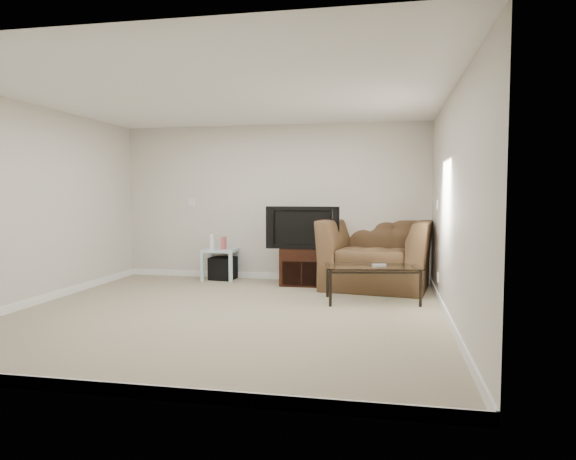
% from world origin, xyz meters
% --- Properties ---
extents(floor, '(5.00, 5.00, 0.00)m').
position_xyz_m(floor, '(0.00, 0.00, 0.00)').
color(floor, tan).
rests_on(floor, ground).
extents(ceiling, '(5.00, 5.00, 0.00)m').
position_xyz_m(ceiling, '(0.00, 0.00, 2.50)').
color(ceiling, white).
rests_on(ceiling, ground).
extents(wall_back, '(5.00, 0.02, 2.50)m').
position_xyz_m(wall_back, '(0.00, 2.50, 1.25)').
color(wall_back, silver).
rests_on(wall_back, ground).
extents(wall_left, '(0.02, 5.00, 2.50)m').
position_xyz_m(wall_left, '(-2.50, 0.00, 1.25)').
color(wall_left, silver).
rests_on(wall_left, ground).
extents(wall_right, '(0.02, 5.00, 2.50)m').
position_xyz_m(wall_right, '(2.50, 0.00, 1.25)').
color(wall_right, silver).
rests_on(wall_right, ground).
extents(plate_back, '(0.12, 0.02, 0.12)m').
position_xyz_m(plate_back, '(-1.40, 2.49, 1.25)').
color(plate_back, white).
rests_on(plate_back, wall_back).
extents(plate_right_switch, '(0.02, 0.09, 0.13)m').
position_xyz_m(plate_right_switch, '(2.49, 1.60, 1.25)').
color(plate_right_switch, white).
rests_on(plate_right_switch, wall_right).
extents(plate_right_outlet, '(0.02, 0.08, 0.12)m').
position_xyz_m(plate_right_outlet, '(2.49, 1.30, 0.30)').
color(plate_right_outlet, white).
rests_on(plate_right_outlet, wall_right).
extents(tv_stand, '(0.69, 0.48, 0.57)m').
position_xyz_m(tv_stand, '(0.58, 2.05, 0.28)').
color(tv_stand, black).
rests_on(tv_stand, floor).
extents(dvd_player, '(0.36, 0.26, 0.05)m').
position_xyz_m(dvd_player, '(0.58, 2.01, 0.47)').
color(dvd_player, black).
rests_on(dvd_player, tv_stand).
extents(television, '(1.03, 0.22, 0.64)m').
position_xyz_m(television, '(0.58, 2.02, 0.89)').
color(television, black).
rests_on(television, tv_stand).
extents(side_table, '(0.54, 0.54, 0.50)m').
position_xyz_m(side_table, '(-0.83, 2.28, 0.25)').
color(side_table, silver).
rests_on(side_table, floor).
extents(subwoofer, '(0.41, 0.41, 0.37)m').
position_xyz_m(subwoofer, '(-0.80, 2.30, 0.18)').
color(subwoofer, black).
rests_on(subwoofer, floor).
extents(game_console, '(0.08, 0.17, 0.23)m').
position_xyz_m(game_console, '(-0.95, 2.26, 0.62)').
color(game_console, white).
rests_on(game_console, side_table).
extents(game_case, '(0.06, 0.15, 0.20)m').
position_xyz_m(game_case, '(-0.76, 2.26, 0.60)').
color(game_case, '#CC4C4C').
rests_on(game_case, side_table).
extents(recliner, '(1.68, 1.22, 1.36)m').
position_xyz_m(recliner, '(1.67, 2.05, 0.68)').
color(recliner, '#4E3B1E').
rests_on(recliner, floor).
extents(coffee_table, '(1.29, 0.88, 0.47)m').
position_xyz_m(coffee_table, '(1.64, 1.00, 0.23)').
color(coffee_table, black).
rests_on(coffee_table, floor).
extents(remote, '(0.19, 0.11, 0.02)m').
position_xyz_m(remote, '(1.73, 1.04, 0.48)').
color(remote, '#B2B2B7').
rests_on(remote, coffee_table).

